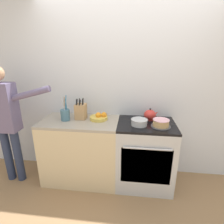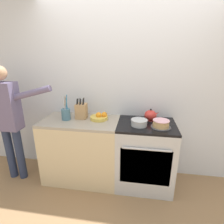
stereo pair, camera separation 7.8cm
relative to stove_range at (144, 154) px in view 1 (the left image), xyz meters
The scene contains 11 objects.
ground_plane 0.61m from the stove_range, 131.62° to the right, with size 16.00×16.00×0.00m, color #93704C.
wall_back 0.93m from the stove_range, 129.30° to the left, with size 8.00×0.04×2.60m.
counter_cabinet 0.91m from the stove_range, behind, with size 1.06×0.60×0.93m.
stove_range is the anchor object (origin of this frame).
layer_cake 0.54m from the stove_range, 26.90° to the right, with size 0.25×0.25×0.10m.
tea_kettle 0.56m from the stove_range, 71.03° to the left, with size 0.20×0.16×0.16m.
mixing_bowl 0.52m from the stove_range, 145.12° to the right, with size 0.21×0.21×0.08m.
knife_block 1.08m from the stove_range, behind, with size 0.14×0.16×0.30m.
utensil_crock 1.23m from the stove_range, behind, with size 0.12×0.12×0.35m.
fruit_bowl 0.82m from the stove_range, behind, with size 0.24×0.24×0.11m.
person_baker 1.96m from the stove_range, behind, with size 0.94×0.20×1.66m.
Camera 1 is at (0.07, -1.87, 1.79)m, focal length 28.00 mm.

